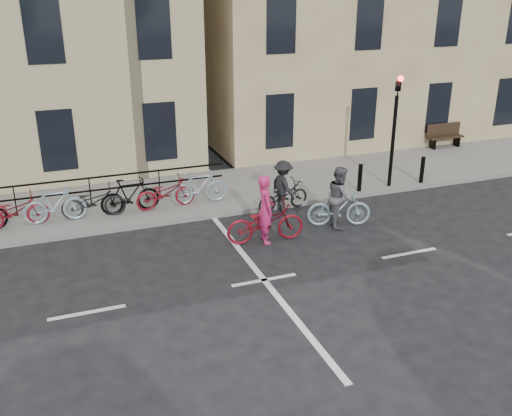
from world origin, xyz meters
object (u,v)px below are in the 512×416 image
object	(u,v)px
cyclist_pink	(265,219)
bench	(444,134)
cyclist_grey	(339,202)
traffic_light	(395,118)
cyclist_dark	(283,191)

from	to	relation	value
cyclist_pink	bench	bearing A→B (deg)	-54.96
cyclist_pink	cyclist_grey	size ratio (longest dim) A/B	1.14
traffic_light	bench	world-z (taller)	traffic_light
cyclist_dark	traffic_light	bearing A→B (deg)	-95.48
traffic_light	bench	distance (m)	6.14
cyclist_grey	cyclist_pink	bearing A→B (deg)	113.93
bench	cyclist_pink	size ratio (longest dim) A/B	0.74
cyclist_grey	traffic_light	bearing A→B (deg)	-37.93
bench	cyclist_grey	bearing A→B (deg)	-145.07
traffic_light	cyclist_grey	size ratio (longest dim) A/B	2.07
bench	cyclist_dark	world-z (taller)	cyclist_dark
traffic_light	bench	size ratio (longest dim) A/B	2.44
cyclist_pink	cyclist_grey	distance (m)	2.36
bench	cyclist_grey	world-z (taller)	cyclist_grey
bench	cyclist_dark	bearing A→B (deg)	-156.60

